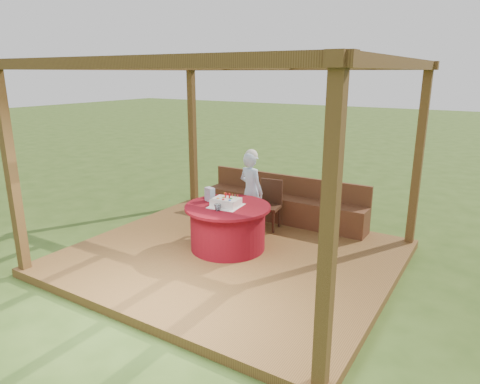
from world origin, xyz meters
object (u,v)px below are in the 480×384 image
Objects in this scene: gift_bag at (210,194)px; table at (228,227)px; chair at (270,202)px; elderly_woman at (251,190)px; birthday_cake at (226,202)px; drinking_glass at (218,208)px; bench at (283,206)px.

table is at bearing 7.70° from gift_bag.
elderly_woman is at bearing -129.69° from chair.
chair is at bearing 84.29° from birthday_cake.
bench is at bearing 85.52° from drinking_glass.
birthday_cake is 0.24m from drinking_glass.
gift_bag reaches higher than birthday_cake.
gift_bag is at bearing -109.02° from bench.
chair is at bearing 84.67° from table.
gift_bag is (-0.47, -1.07, 0.33)m from chair.
elderly_woman reaches higher than table.
chair reaches higher than table.
table is 0.94m from elderly_woman.
birthday_cake is 0.37m from gift_bag.
chair is 1.20m from birthday_cake.
elderly_woman reaches higher than gift_bag.
birthday_cake is (-0.01, -0.03, 0.39)m from table.
gift_bag is 0.50m from drinking_glass.
bench is 2.18× the size of elderly_woman.
bench is 3.62× the size of chair.
bench reaches higher than table.
drinking_glass is (-0.10, -1.40, 0.27)m from chair.
chair is at bearing 50.31° from elderly_woman.
table is 2.63× the size of birthday_cake.
drinking_glass reaches higher than table.
gift_bag is at bearing 165.86° from birthday_cake.
bench is 1.58m from table.
table is 1.14m from chair.
elderly_woman is at bearing -110.60° from bench.
elderly_woman is 13.51× the size of drinking_glass.
elderly_woman is at bearing 95.96° from drinking_glass.
bench is at bearing 88.31° from gift_bag.
chair is 0.60× the size of elderly_woman.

